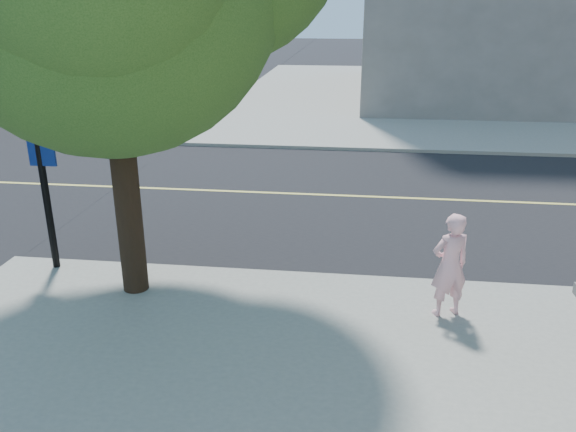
# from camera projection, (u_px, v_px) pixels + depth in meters

# --- Properties ---
(ground) EXTENTS (140.00, 140.00, 0.00)m
(ground) POSITION_uv_depth(u_px,v_px,m) (69.00, 265.00, 10.17)
(ground) COLOR black
(ground) RESTS_ON ground
(road_ew) EXTENTS (140.00, 9.00, 0.01)m
(road_ew) POSITION_uv_depth(u_px,v_px,m) (155.00, 189.00, 14.35)
(road_ew) COLOR black
(road_ew) RESTS_ON ground
(sidewalk_ne) EXTENTS (29.00, 25.00, 0.12)m
(sidewalk_ne) POSITION_uv_depth(u_px,v_px,m) (532.00, 95.00, 28.59)
(sidewalk_ne) COLOR gray
(sidewalk_ne) RESTS_ON ground
(man_on_phone) EXTENTS (0.66, 0.56, 1.55)m
(man_on_phone) POSITION_uv_depth(u_px,v_px,m) (450.00, 265.00, 8.08)
(man_on_phone) COLOR #FBB3BD
(man_on_phone) RESTS_ON sidewalk_se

